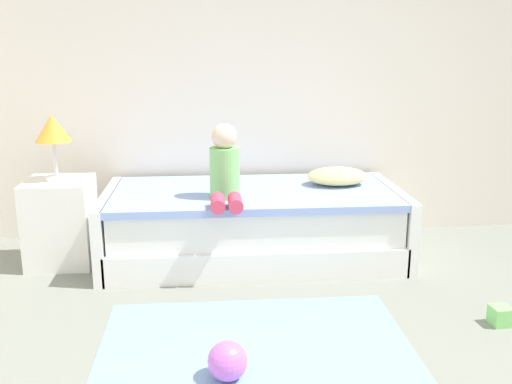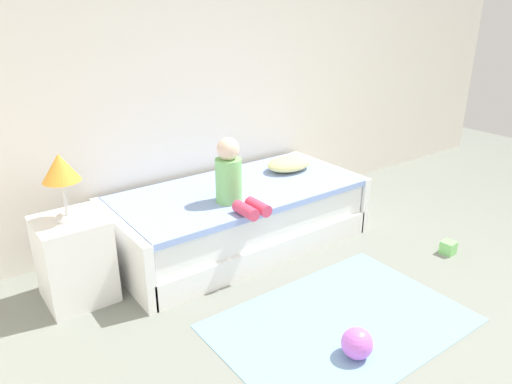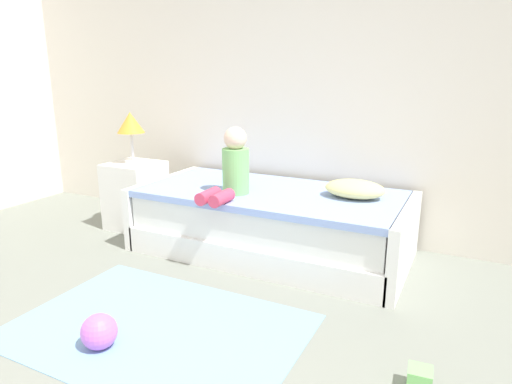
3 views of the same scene
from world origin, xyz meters
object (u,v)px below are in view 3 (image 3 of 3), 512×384
Objects in this scene: nightstand at (136,195)px; toy_ball at (99,331)px; child_figure at (232,168)px; pillow at (355,189)px; bed at (270,222)px; toy_block at (419,379)px; table_lamp at (131,125)px.

toy_ball is at bearing -54.72° from nightstand.
child_figure is (1.15, -0.22, 0.40)m from nightstand.
bed is at bearing -170.96° from pillow.
child_figure is 1.87m from toy_block.
nightstand is at bearing -179.66° from bed.
bed is 0.71m from pillow.
bed is 20.06× the size of toy_block.
pillow is at bearing 3.12° from table_lamp.
bed is 4.69× the size of table_lamp.
toy_block is (2.63, -1.16, -0.88)m from table_lamp.
nightstand is at bearing -176.88° from pillow.
nightstand is at bearing 0.00° from table_lamp.
child_figure is at bearing -10.90° from table_lamp.
table_lamp is 2.41× the size of toy_ball.
pillow is 1.94m from toy_ball.
toy_ball is (1.11, -1.56, -0.84)m from table_lamp.
toy_ball is at bearing -91.70° from child_figure.
toy_ball is (-0.24, -1.57, -0.15)m from bed.
toy_block is at bearing -32.32° from child_figure.
bed reaches higher than toy_block.
pillow is 2.36× the size of toy_ball.
nightstand reaches higher than toy_ball.
table_lamp reaches higher than bed.
table_lamp is at bearing -179.66° from bed.
child_figure is at bearing -10.90° from nightstand.
nightstand is 1.18× the size of child_figure.
bed is 4.80× the size of pillow.
child_figure is at bearing 147.68° from toy_block.
nightstand is 1.93m from toy_ball.
child_figure is (-0.20, -0.23, 0.46)m from bed.
toy_ball is at bearing -165.12° from toy_block.
child_figure is 0.91m from pillow.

